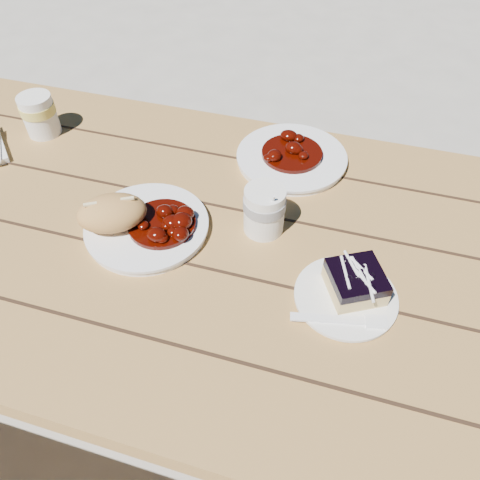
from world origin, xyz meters
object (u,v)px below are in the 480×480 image
(coffee_cup, at_px, (264,210))
(main_plate, at_px, (147,227))
(bread_roll, at_px, (112,213))
(second_cup, at_px, (40,115))
(picnic_table, at_px, (120,263))
(dessert_plate, at_px, (345,297))
(blueberry_cake, at_px, (356,282))
(second_plate, at_px, (291,158))

(coffee_cup, bearing_deg, main_plate, -162.39)
(bread_roll, height_order, second_cup, second_cup)
(main_plate, relative_size, coffee_cup, 2.41)
(main_plate, bearing_deg, picnic_table, 168.00)
(dessert_plate, xyz_separation_m, blueberry_cake, (0.01, 0.01, 0.03))
(bread_roll, xyz_separation_m, second_cup, (-0.31, 0.25, -0.00))
(main_plate, relative_size, bread_roll, 1.80)
(second_cup, bearing_deg, picnic_table, -38.14)
(dessert_plate, height_order, coffee_cup, coffee_cup)
(picnic_table, xyz_separation_m, dessert_plate, (0.49, -0.08, 0.17))
(blueberry_cake, relative_size, coffee_cup, 1.22)
(main_plate, bearing_deg, second_cup, 148.03)
(main_plate, height_order, second_cup, second_cup)
(dessert_plate, height_order, second_plate, second_plate)
(dessert_plate, distance_m, second_cup, 0.81)
(blueberry_cake, relative_size, second_cup, 1.22)
(main_plate, xyz_separation_m, blueberry_cake, (0.40, -0.04, 0.03))
(picnic_table, relative_size, second_cup, 20.94)
(second_cup, bearing_deg, bread_roll, -38.59)
(dessert_plate, relative_size, second_plate, 0.70)
(main_plate, distance_m, coffee_cup, 0.23)
(second_plate, bearing_deg, dessert_plate, -64.06)
(picnic_table, relative_size, blueberry_cake, 17.23)
(second_plate, bearing_deg, second_cup, -174.39)
(blueberry_cake, height_order, second_plate, blueberry_cake)
(blueberry_cake, height_order, second_cup, second_cup)
(coffee_cup, distance_m, second_cup, 0.60)
(blueberry_cake, distance_m, second_plate, 0.37)
(coffee_cup, xyz_separation_m, second_plate, (0.01, 0.22, -0.04))
(bread_roll, distance_m, dessert_plate, 0.45)
(bread_roll, bearing_deg, picnic_table, 139.00)
(bread_roll, relative_size, blueberry_cake, 1.10)
(bread_roll, xyz_separation_m, second_plate, (0.28, 0.31, -0.04))
(main_plate, xyz_separation_m, bread_roll, (-0.05, -0.02, 0.04))
(dessert_plate, distance_m, coffee_cup, 0.22)
(bread_roll, bearing_deg, blueberry_cake, -2.60)
(main_plate, bearing_deg, dessert_plate, -8.16)
(coffee_cup, bearing_deg, blueberry_cake, -30.32)
(main_plate, height_order, blueberry_cake, blueberry_cake)
(picnic_table, height_order, bread_roll, bread_roll)
(picnic_table, distance_m, second_cup, 0.40)
(picnic_table, relative_size, bread_roll, 15.63)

